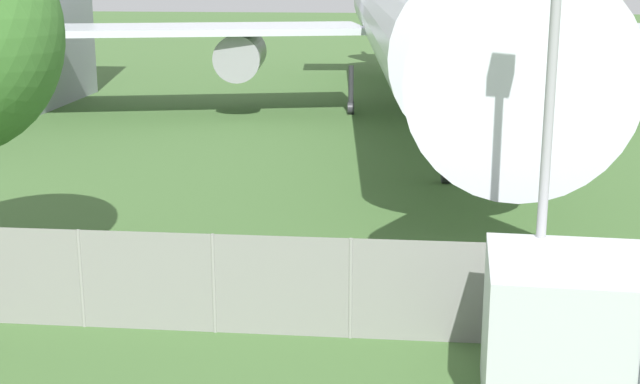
# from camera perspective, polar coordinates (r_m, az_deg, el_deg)

# --- Properties ---
(perimeter_fence) EXTENTS (56.07, 0.07, 1.93)m
(perimeter_fence) POSITION_cam_1_polar(r_m,az_deg,el_deg) (16.72, -6.81, -5.85)
(perimeter_fence) COLOR gray
(perimeter_fence) RESTS_ON ground
(airplane) EXTENTS (36.40, 45.47, 13.72)m
(airplane) POSITION_cam_1_polar(r_m,az_deg,el_deg) (39.37, 6.17, 11.08)
(airplane) COLOR silver
(airplane) RESTS_ON ground
(portable_cabin) EXTENTS (3.96, 2.69, 2.42)m
(portable_cabin) POSITION_cam_1_polar(r_m,az_deg,el_deg) (14.40, 18.24, -8.89)
(portable_cabin) COLOR silver
(portable_cabin) RESTS_ON ground
(light_mast) EXTENTS (0.44, 0.44, 7.77)m
(light_mast) POSITION_cam_1_polar(r_m,az_deg,el_deg) (14.41, 14.51, 6.06)
(light_mast) COLOR #99999E
(light_mast) RESTS_ON ground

